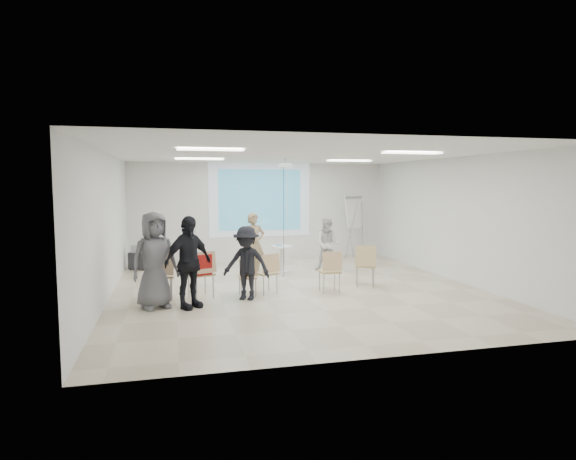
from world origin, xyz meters
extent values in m
cube|color=beige|center=(0.00, 0.00, -0.05)|extent=(8.00, 9.00, 0.10)
cube|color=white|center=(0.00, 0.00, 3.05)|extent=(8.00, 9.00, 0.10)
cube|color=silver|center=(0.00, 4.55, 1.50)|extent=(8.00, 0.10, 3.00)
cube|color=silver|center=(-4.05, 0.00, 1.50)|extent=(0.10, 9.00, 3.00)
cube|color=silver|center=(4.05, 0.00, 1.50)|extent=(0.10, 9.00, 3.00)
cube|color=silver|center=(0.00, 4.49, 1.85)|extent=(3.20, 0.01, 2.30)
cube|color=teal|center=(0.00, 4.47, 1.85)|extent=(2.60, 0.01, 1.90)
cylinder|color=silver|center=(0.14, 2.00, 0.02)|extent=(0.46, 0.46, 0.05)
cylinder|color=silver|center=(0.14, 2.00, 0.34)|extent=(0.12, 0.12, 0.64)
cylinder|color=white|center=(0.14, 2.00, 0.69)|extent=(0.62, 0.62, 0.04)
cube|color=white|center=(0.18, 1.97, 0.71)|extent=(0.21, 0.17, 0.01)
cube|color=#4189C5|center=(0.06, 2.06, 0.72)|extent=(0.15, 0.20, 0.01)
imported|color=#97815C|center=(-0.63, 1.95, 0.91)|extent=(0.72, 0.54, 1.81)
imported|color=silver|center=(1.39, 1.93, 0.80)|extent=(0.95, 0.87, 1.61)
cube|color=white|center=(-0.45, 2.20, 1.19)|extent=(0.06, 0.14, 0.04)
cube|color=silver|center=(1.21, 2.18, 1.09)|extent=(0.08, 0.12, 0.04)
cube|color=tan|center=(-2.94, -0.40, 0.49)|extent=(0.48, 0.48, 0.04)
cube|color=tan|center=(-2.92, -0.61, 0.76)|extent=(0.46, 0.12, 0.43)
cylinder|color=gray|center=(-3.11, -0.59, 0.24)|extent=(0.03, 0.03, 0.48)
cylinder|color=gray|center=(-2.74, -0.57, 0.24)|extent=(0.03, 0.03, 0.48)
cylinder|color=gray|center=(-3.13, -0.22, 0.24)|extent=(0.03, 0.03, 0.48)
cylinder|color=gray|center=(-2.77, -0.20, 0.24)|extent=(0.03, 0.03, 0.48)
cube|color=tan|center=(-2.15, -0.40, 0.49)|extent=(0.60, 0.60, 0.04)
cube|color=tan|center=(-2.07, -0.60, 0.77)|extent=(0.46, 0.26, 0.44)
cylinder|color=#95999E|center=(-2.25, -0.64, 0.24)|extent=(0.03, 0.03, 0.48)
cylinder|color=gray|center=(-1.91, -0.50, 0.24)|extent=(0.03, 0.03, 0.48)
cylinder|color=#96999F|center=(-2.40, -0.30, 0.24)|extent=(0.03, 0.03, 0.48)
cylinder|color=gray|center=(-2.05, -0.16, 0.24)|extent=(0.03, 0.03, 0.48)
cube|color=tan|center=(-1.19, -0.48, 0.40)|extent=(0.38, 0.38, 0.04)
cube|color=tan|center=(-1.19, -0.65, 0.62)|extent=(0.37, 0.08, 0.36)
cylinder|color=gray|center=(-1.34, -0.62, 0.20)|extent=(0.02, 0.02, 0.39)
cylinder|color=gray|center=(-1.04, -0.63, 0.20)|extent=(0.02, 0.02, 0.39)
cylinder|color=gray|center=(-1.34, -0.32, 0.20)|extent=(0.02, 0.02, 0.39)
cylinder|color=gray|center=(-1.04, -0.33, 0.20)|extent=(0.02, 0.02, 0.39)
cube|color=tan|center=(-0.76, -0.33, 0.44)|extent=(0.52, 0.52, 0.04)
cube|color=tan|center=(-0.69, -0.51, 0.68)|extent=(0.41, 0.22, 0.39)
cylinder|color=gray|center=(-0.86, -0.54, 0.21)|extent=(0.03, 0.03, 0.43)
cylinder|color=#94979C|center=(-0.55, -0.42, 0.21)|extent=(0.03, 0.03, 0.43)
cylinder|color=gray|center=(-0.97, -0.23, 0.21)|extent=(0.03, 0.03, 0.43)
cylinder|color=gray|center=(-0.66, -0.11, 0.21)|extent=(0.03, 0.03, 0.43)
cube|color=tan|center=(0.60, -0.55, 0.46)|extent=(0.44, 0.44, 0.04)
cube|color=tan|center=(0.59, -0.76, 0.72)|extent=(0.43, 0.10, 0.41)
cylinder|color=gray|center=(0.42, -0.72, 0.22)|extent=(0.02, 0.02, 0.45)
cylinder|color=#96999E|center=(0.76, -0.73, 0.22)|extent=(0.02, 0.02, 0.45)
cylinder|color=gray|center=(0.43, -0.37, 0.22)|extent=(0.02, 0.02, 0.45)
cylinder|color=#94989D|center=(0.78, -0.39, 0.22)|extent=(0.02, 0.02, 0.45)
cube|color=tan|center=(1.58, -0.20, 0.49)|extent=(0.58, 0.58, 0.04)
cube|color=tan|center=(1.50, -0.41, 0.76)|extent=(0.46, 0.24, 0.43)
cylinder|color=gray|center=(1.34, -0.31, 0.24)|extent=(0.03, 0.03, 0.48)
cylinder|color=gray|center=(1.69, -0.44, 0.24)|extent=(0.03, 0.03, 0.48)
cylinder|color=#92949A|center=(1.47, 0.03, 0.24)|extent=(0.03, 0.03, 0.48)
cylinder|color=gray|center=(1.81, -0.09, 0.24)|extent=(0.03, 0.03, 0.48)
cube|color=#9F1713|center=(-2.15, -0.62, 0.72)|extent=(0.45, 0.26, 0.42)
imported|color=black|center=(-1.19, -0.46, 0.43)|extent=(0.30, 0.22, 0.02)
imported|color=black|center=(-2.43, -1.20, 1.01)|extent=(1.36, 1.25, 2.02)
imported|color=black|center=(-1.26, -0.79, 0.85)|extent=(1.26, 1.05, 1.70)
imported|color=slate|center=(-3.05, -1.04, 1.03)|extent=(1.18, 1.00, 2.06)
cylinder|color=#909498|center=(2.72, 3.65, 0.91)|extent=(0.40, 0.08, 1.79)
cylinder|color=gray|center=(3.18, 3.86, 0.91)|extent=(0.24, 0.33, 1.79)
cylinder|color=gray|center=(2.82, 4.05, 0.91)|extent=(0.19, 0.38, 1.79)
cube|color=silver|center=(2.90, 3.86, 1.47)|extent=(0.73, 0.48, 1.00)
cube|color=#96989E|center=(2.89, 3.90, 1.92)|extent=(0.69, 0.35, 0.07)
cube|color=black|center=(-3.62, 3.34, 0.25)|extent=(0.56, 0.52, 0.45)
cube|color=#92969A|center=(-3.62, 3.34, 0.58)|extent=(0.40, 0.38, 0.20)
cylinder|color=black|center=(-3.84, 3.29, 0.03)|extent=(0.07, 0.07, 0.05)
cylinder|color=black|center=(-3.51, 3.14, 0.03)|extent=(0.07, 0.07, 0.05)
cylinder|color=black|center=(-3.73, 3.54, 0.03)|extent=(0.07, 0.07, 0.05)
cylinder|color=black|center=(-3.40, 3.39, 0.03)|extent=(0.07, 0.07, 0.05)
cube|color=white|center=(0.10, 1.50, 2.82)|extent=(0.30, 0.25, 0.10)
cylinder|color=gray|center=(0.10, 1.50, 2.93)|extent=(0.04, 0.04, 0.14)
cylinder|color=black|center=(0.04, 1.42, 1.39)|extent=(0.01, 0.01, 2.77)
cylinder|color=white|center=(0.14, 1.40, 1.39)|extent=(0.01, 0.01, 2.77)
cube|color=white|center=(-2.00, 2.00, 2.97)|extent=(1.20, 0.30, 0.02)
cube|color=white|center=(2.00, 2.00, 2.97)|extent=(1.20, 0.30, 0.02)
cube|color=white|center=(-2.00, -1.50, 2.97)|extent=(1.20, 0.30, 0.02)
cube|color=white|center=(2.00, -1.50, 2.97)|extent=(1.20, 0.30, 0.02)
camera|label=1|loc=(-2.72, -10.36, 2.36)|focal=30.00mm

